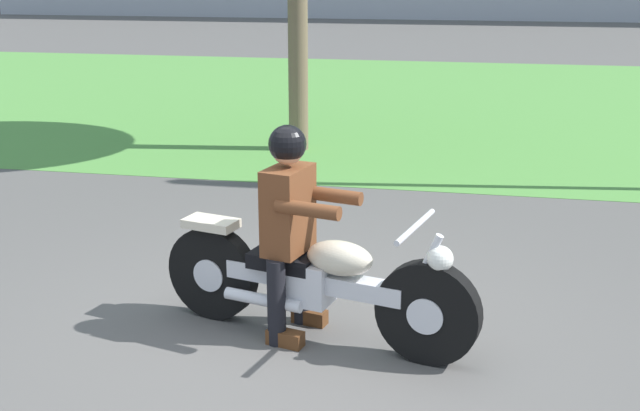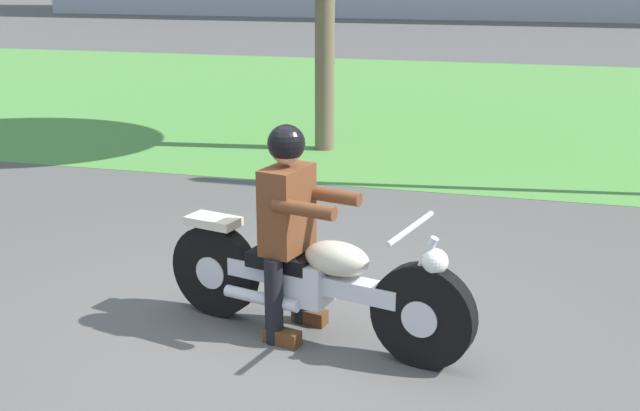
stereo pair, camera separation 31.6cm
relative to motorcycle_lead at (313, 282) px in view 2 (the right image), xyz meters
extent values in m
plane|color=#565451|center=(-0.18, -0.16, -0.40)|extent=(120.00, 120.00, 0.00)
cube|color=#549342|center=(-0.18, 9.66, -0.39)|extent=(60.00, 12.00, 0.01)
cylinder|color=black|center=(0.74, -0.18, -0.07)|extent=(0.66, 0.27, 0.65)
cylinder|color=silver|center=(0.74, -0.18, -0.07)|extent=(0.26, 0.19, 0.23)
cylinder|color=black|center=(-0.75, 0.19, -0.07)|extent=(0.66, 0.27, 0.65)
cylinder|color=silver|center=(-0.75, 0.19, -0.07)|extent=(0.26, 0.19, 0.23)
cube|color=silver|center=(-0.01, 0.00, 0.01)|extent=(1.23, 0.43, 0.12)
cube|color=silver|center=(-0.05, 0.02, -0.01)|extent=(0.37, 0.31, 0.28)
ellipsoid|color=beige|center=(0.17, -0.04, 0.19)|extent=(0.48, 0.34, 0.22)
cube|color=black|center=(-0.22, 0.06, 0.11)|extent=(0.48, 0.34, 0.10)
cube|color=beige|center=(-0.75, 0.19, 0.29)|extent=(0.40, 0.28, 0.06)
cylinder|color=silver|center=(0.69, -0.17, 0.18)|extent=(0.26, 0.11, 0.53)
cylinder|color=silver|center=(0.64, -0.16, 0.47)|extent=(0.19, 0.65, 0.04)
sphere|color=white|center=(0.80, -0.19, 0.29)|extent=(0.16, 0.16, 0.16)
cylinder|color=silver|center=(-0.33, -0.06, -0.13)|extent=(0.55, 0.21, 0.08)
cylinder|color=black|center=(-0.14, 0.22, -0.11)|extent=(0.12, 0.12, 0.58)
cube|color=#593319|center=(-0.08, 0.21, -0.35)|extent=(0.26, 0.15, 0.10)
cylinder|color=black|center=(-0.22, -0.13, -0.11)|extent=(0.12, 0.12, 0.58)
cube|color=#593319|center=(-0.17, -0.14, -0.35)|extent=(0.26, 0.15, 0.10)
cube|color=brown|center=(-0.18, 0.05, 0.46)|extent=(0.30, 0.42, 0.56)
cylinder|color=brown|center=(0.07, 0.16, 0.54)|extent=(0.43, 0.19, 0.09)
cylinder|color=brown|center=(-0.01, -0.17, 0.54)|extent=(0.43, 0.19, 0.09)
sphere|color=#D8A884|center=(-0.18, 0.05, 0.86)|extent=(0.20, 0.20, 0.20)
sphere|color=black|center=(-0.18, 0.05, 0.89)|extent=(0.24, 0.24, 0.24)
cylinder|color=brown|center=(-1.33, 5.39, 1.20)|extent=(0.26, 0.26, 3.19)
camera|label=1|loc=(0.95, -4.62, 1.96)|focal=44.27mm
camera|label=2|loc=(1.26, -4.55, 1.96)|focal=44.27mm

